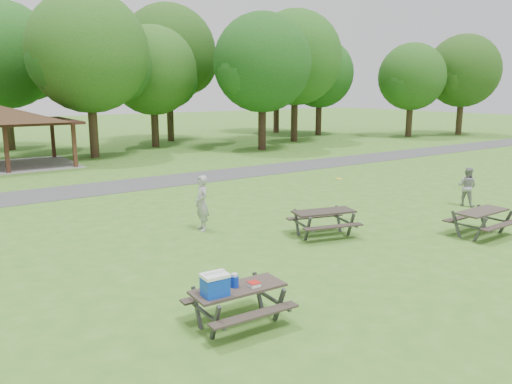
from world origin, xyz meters
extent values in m
plane|color=#3C7120|center=(0.00, 0.00, 0.00)|extent=(160.00, 160.00, 0.00)
cube|color=#414143|center=(0.00, 14.00, 0.01)|extent=(120.00, 3.20, 0.02)
cube|color=#341B12|center=(-4.00, 21.30, 1.30)|extent=(0.22, 0.22, 2.60)
cube|color=#3E2316|center=(-0.30, 21.30, 1.30)|extent=(0.22, 0.22, 2.60)
cube|color=#321B12|center=(-0.30, 26.70, 1.30)|extent=(0.22, 0.22, 2.60)
cube|color=gray|center=(-4.00, 24.00, 0.01)|extent=(8.40, 6.40, 0.03)
cylinder|color=#322216|center=(2.00, 25.00, 2.01)|extent=(0.60, 0.60, 4.02)
sphere|color=#1F4D16|center=(2.00, 25.00, 7.02)|extent=(8.00, 8.00, 8.00)
sphere|color=#153F12|center=(3.80, 25.30, 6.22)|extent=(5.20, 5.20, 5.20)
sphere|color=#154614|center=(0.40, 24.80, 6.42)|extent=(4.80, 4.80, 4.80)
cylinder|color=black|center=(8.00, 28.50, 1.72)|extent=(0.60, 0.60, 3.43)
sphere|color=#1E4C15|center=(8.00, 28.50, 6.05)|extent=(7.00, 7.00, 7.00)
sphere|color=#144815|center=(9.57, 28.80, 5.36)|extent=(4.55, 4.55, 4.55)
sphere|color=#134413|center=(6.60, 28.30, 5.53)|extent=(4.20, 4.20, 4.20)
cylinder|color=black|center=(14.00, 22.00, 1.89)|extent=(0.60, 0.60, 3.78)
sphere|color=#134213|center=(14.00, 22.00, 6.55)|extent=(7.40, 7.40, 7.40)
sphere|color=#174F16|center=(15.66, 22.30, 5.81)|extent=(4.81, 4.81, 4.81)
sphere|color=#144814|center=(12.52, 21.80, 6.00)|extent=(4.44, 4.44, 4.44)
cylinder|color=black|center=(20.00, 25.50, 2.10)|extent=(0.60, 0.60, 4.20)
sphere|color=#1B4C15|center=(20.00, 25.50, 7.27)|extent=(8.20, 8.20, 8.20)
sphere|color=#134212|center=(21.84, 25.80, 6.45)|extent=(5.33, 5.33, 5.33)
sphere|color=#184A15|center=(18.36, 25.30, 6.66)|extent=(4.92, 4.92, 4.92)
cylinder|color=black|center=(26.00, 29.00, 1.78)|extent=(0.60, 0.60, 3.57)
sphere|color=#144614|center=(26.00, 29.00, 6.12)|extent=(6.80, 6.80, 6.80)
sphere|color=#133F12|center=(27.53, 29.30, 5.44)|extent=(4.42, 4.42, 4.42)
sphere|color=#184513|center=(24.64, 28.80, 5.61)|extent=(4.08, 4.08, 4.08)
cylinder|color=black|center=(32.00, 22.50, 1.68)|extent=(0.60, 0.60, 3.36)
sphere|color=#1A4614|center=(32.00, 22.50, 5.76)|extent=(6.40, 6.40, 6.40)
sphere|color=#1A4212|center=(33.44, 22.80, 5.12)|extent=(4.16, 4.16, 4.16)
sphere|color=#174513|center=(30.72, 22.30, 5.28)|extent=(3.84, 3.84, 3.84)
cylinder|color=#322416|center=(-2.00, 33.00, 2.06)|extent=(0.60, 0.60, 4.13)
sphere|color=#164B15|center=(-2.00, 33.00, 7.13)|extent=(8.00, 8.00, 8.00)
sphere|color=#1B4413|center=(-0.20, 33.30, 6.33)|extent=(5.20, 5.20, 5.20)
cylinder|color=#2E2114|center=(11.00, 32.00, 2.27)|extent=(0.60, 0.60, 4.55)
sphere|color=#1C4313|center=(11.00, 32.00, 7.70)|extent=(8.40, 8.40, 8.40)
sphere|color=#1B4614|center=(12.89, 32.30, 6.86)|extent=(5.46, 5.46, 5.46)
sphere|color=#1D4614|center=(9.32, 31.80, 7.07)|extent=(5.04, 5.04, 5.04)
cylinder|color=#311E15|center=(24.00, 33.50, 2.13)|extent=(0.60, 0.60, 4.27)
sphere|color=#164213|center=(24.00, 33.50, 7.27)|extent=(8.00, 8.00, 8.00)
sphere|color=#123F12|center=(25.80, 33.80, 6.47)|extent=(5.20, 5.20, 5.20)
sphere|color=#164915|center=(22.40, 33.30, 6.67)|extent=(4.80, 4.80, 4.80)
cylinder|color=#302315|center=(38.00, 21.00, 1.84)|extent=(0.60, 0.60, 3.67)
sphere|color=#1A3F12|center=(38.00, 21.00, 6.38)|extent=(7.20, 7.20, 7.20)
sphere|color=#1A4C15|center=(39.62, 21.30, 5.66)|extent=(4.68, 4.68, 4.68)
sphere|color=#1D4213|center=(36.56, 20.80, 5.83)|extent=(4.32, 4.32, 4.32)
cube|color=#322924|center=(-3.24, -1.51, 0.78)|extent=(1.93, 0.83, 0.05)
cube|color=#2E2721|center=(-3.26, -2.13, 0.46)|extent=(1.92, 0.35, 0.04)
cube|color=#2C2620|center=(-3.21, -0.88, 0.46)|extent=(1.92, 0.35, 0.04)
cube|color=#38383B|center=(-3.99, -1.88, 0.39)|extent=(0.08, 0.40, 0.83)
cube|color=#3E3E40|center=(-3.96, -1.08, 0.39)|extent=(0.08, 0.40, 0.83)
cube|color=#38383A|center=(-3.97, -1.48, 0.42)|extent=(0.12, 1.55, 0.05)
cube|color=#3F3F42|center=(-2.52, -1.93, 0.39)|extent=(0.08, 0.40, 0.83)
cube|color=#3C3C3E|center=(-2.49, -1.14, 0.39)|extent=(0.08, 0.40, 0.83)
cube|color=#424244|center=(-2.51, -1.54, 0.42)|extent=(0.12, 1.55, 0.05)
cube|color=#0D3BC4|center=(-3.82, -1.59, 0.99)|extent=(0.50, 0.37, 0.38)
cube|color=white|center=(-3.82, -1.59, 1.21)|extent=(0.52, 0.40, 0.06)
cylinder|color=silver|center=(-3.82, -1.59, 1.28)|extent=(0.42, 0.05, 0.03)
cylinder|color=#0C2FB4|center=(-3.29, -1.45, 0.92)|extent=(0.18, 0.18, 0.23)
cylinder|color=silver|center=(-3.29, -1.45, 1.06)|extent=(0.14, 0.14, 0.05)
cube|color=white|center=(-2.95, -1.64, 0.84)|extent=(0.22, 0.22, 0.07)
cube|color=red|center=(-2.95, -1.64, 0.88)|extent=(0.23, 0.23, 0.02)
cube|color=#29231E|center=(2.38, 2.15, 0.81)|extent=(2.12, 1.27, 0.05)
cube|color=#2B231F|center=(2.21, 1.51, 0.48)|extent=(1.99, 0.79, 0.04)
cube|color=#322A24|center=(2.55, 2.78, 0.48)|extent=(1.99, 0.79, 0.04)
cube|color=#3E3E41|center=(1.54, 1.94, 0.40)|extent=(0.17, 0.42, 0.86)
cube|color=#3A3A3D|center=(1.75, 2.75, 0.40)|extent=(0.17, 0.42, 0.86)
cube|color=#464649|center=(1.64, 2.34, 0.44)|extent=(0.48, 1.58, 0.05)
cube|color=#444446|center=(3.01, 1.55, 0.40)|extent=(0.17, 0.42, 0.86)
cube|color=#464649|center=(3.23, 2.35, 0.40)|extent=(0.17, 0.42, 0.86)
cube|color=#3D3D40|center=(3.12, 1.95, 0.44)|extent=(0.48, 1.58, 0.05)
cube|color=#322A24|center=(6.64, -0.72, 0.80)|extent=(1.99, 0.82, 0.05)
cube|color=#2E2521|center=(6.66, -1.37, 0.48)|extent=(1.98, 0.33, 0.04)
cube|color=#2D2420|center=(6.63, -0.07, 0.48)|extent=(1.98, 0.33, 0.04)
cube|color=#434346|center=(5.90, -1.15, 0.40)|extent=(0.07, 0.41, 0.86)
cube|color=#47474A|center=(5.88, -0.33, 0.40)|extent=(0.07, 0.41, 0.86)
cube|color=#39393B|center=(5.89, -0.74, 0.43)|extent=(0.10, 1.60, 0.05)
cube|color=#38383B|center=(7.41, -1.11, 0.40)|extent=(0.07, 0.41, 0.86)
cube|color=#434346|center=(7.39, -0.29, 0.40)|extent=(0.07, 0.41, 0.86)
cube|color=#3E3D40|center=(7.40, -0.70, 0.43)|extent=(0.10, 1.60, 0.05)
cylinder|color=yellow|center=(4.40, 3.59, 1.46)|extent=(0.32, 0.32, 0.02)
imported|color=#A3A3A5|center=(-0.53, 4.99, 0.93)|extent=(0.54, 0.74, 1.87)
imported|color=gray|center=(10.02, 2.00, 0.79)|extent=(0.77, 0.89, 1.59)
camera|label=1|loc=(-8.28, -9.43, 4.72)|focal=35.00mm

